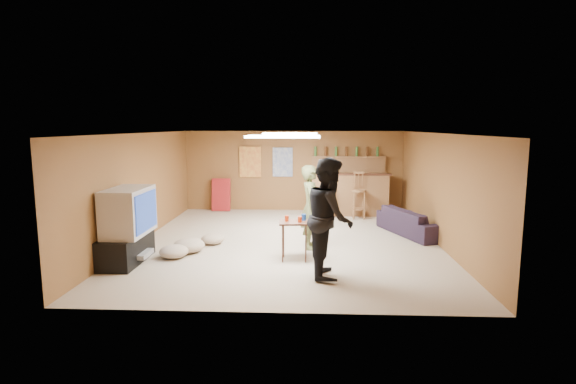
{
  "coord_description": "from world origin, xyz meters",
  "views": [
    {
      "loc": [
        0.42,
        -8.89,
        2.35
      ],
      "look_at": [
        0.0,
        0.2,
        1.0
      ],
      "focal_mm": 28.0,
      "sensor_mm": 36.0,
      "label": 1
    }
  ],
  "objects_px": {
    "tv_body": "(128,211)",
    "sofa": "(413,222)",
    "person_olive": "(311,207)",
    "person_black": "(329,217)",
    "tray_table": "(294,241)",
    "bar_counter": "(349,194)"
  },
  "relations": [
    {
      "from": "sofa",
      "to": "tray_table",
      "type": "distance_m",
      "value": 3.23
    },
    {
      "from": "tv_body",
      "to": "sofa",
      "type": "distance_m",
      "value": 5.85
    },
    {
      "from": "bar_counter",
      "to": "sofa",
      "type": "bearing_deg",
      "value": -60.91
    },
    {
      "from": "tv_body",
      "to": "person_black",
      "type": "height_order",
      "value": "person_black"
    },
    {
      "from": "tv_body",
      "to": "tray_table",
      "type": "xyz_separation_m",
      "value": [
        2.83,
        0.27,
        -0.55
      ]
    },
    {
      "from": "bar_counter",
      "to": "person_black",
      "type": "xyz_separation_m",
      "value": [
        -0.75,
        -4.98,
        0.39
      ]
    },
    {
      "from": "tv_body",
      "to": "person_olive",
      "type": "height_order",
      "value": "person_olive"
    },
    {
      "from": "tv_body",
      "to": "person_black",
      "type": "distance_m",
      "value": 3.44
    },
    {
      "from": "sofa",
      "to": "tray_table",
      "type": "xyz_separation_m",
      "value": [
        -2.52,
        -2.02,
        0.07
      ]
    },
    {
      "from": "bar_counter",
      "to": "person_olive",
      "type": "bearing_deg",
      "value": -106.99
    },
    {
      "from": "person_olive",
      "to": "person_black",
      "type": "bearing_deg",
      "value": -168.76
    },
    {
      "from": "bar_counter",
      "to": "person_olive",
      "type": "relative_size",
      "value": 1.24
    },
    {
      "from": "tv_body",
      "to": "person_black",
      "type": "relative_size",
      "value": 0.59
    },
    {
      "from": "person_olive",
      "to": "person_black",
      "type": "xyz_separation_m",
      "value": [
        0.28,
        -1.6,
        0.13
      ]
    },
    {
      "from": "bar_counter",
      "to": "tray_table",
      "type": "height_order",
      "value": "bar_counter"
    },
    {
      "from": "sofa",
      "to": "tv_body",
      "type": "bearing_deg",
      "value": 92.44
    },
    {
      "from": "person_black",
      "to": "sofa",
      "type": "relative_size",
      "value": 0.99
    },
    {
      "from": "tv_body",
      "to": "bar_counter",
      "type": "relative_size",
      "value": 0.55
    },
    {
      "from": "tv_body",
      "to": "sofa",
      "type": "height_order",
      "value": "tv_body"
    },
    {
      "from": "person_olive",
      "to": "person_black",
      "type": "height_order",
      "value": "person_black"
    },
    {
      "from": "sofa",
      "to": "bar_counter",
      "type": "bearing_deg",
      "value": 8.33
    },
    {
      "from": "tv_body",
      "to": "tray_table",
      "type": "distance_m",
      "value": 2.9
    }
  ]
}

